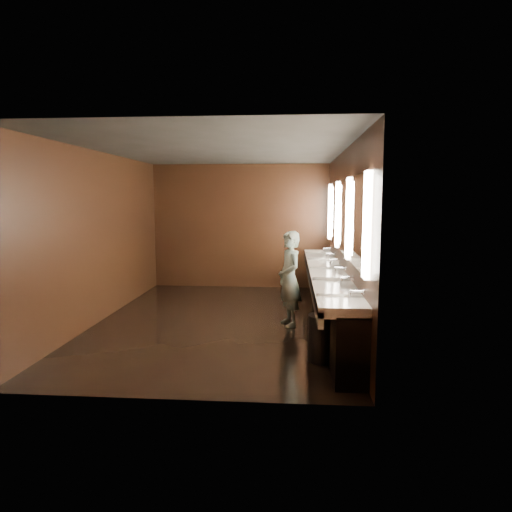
{
  "coord_description": "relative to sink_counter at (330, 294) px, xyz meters",
  "views": [
    {
      "loc": [
        1.17,
        -7.34,
        2.04
      ],
      "look_at": [
        0.59,
        0.0,
        1.1
      ],
      "focal_mm": 32.0,
      "sensor_mm": 36.0,
      "label": 1
    }
  ],
  "objects": [
    {
      "name": "sink_counter",
      "position": [
        0.0,
        0.0,
        0.0
      ],
      "size": [
        0.55,
        5.4,
        1.01
      ],
      "color": "black",
      "rests_on": "floor"
    },
    {
      "name": "ceiling",
      "position": [
        -1.79,
        -0.0,
        2.3
      ],
      "size": [
        4.0,
        6.0,
        0.02
      ],
      "primitive_type": "cube",
      "color": "#2D2D2B",
      "rests_on": "wall_back"
    },
    {
      "name": "mirror_band",
      "position": [
        0.19,
        -0.0,
        1.25
      ],
      "size": [
        0.06,
        5.03,
        1.15
      ],
      "color": "#FAE9CF",
      "rests_on": "wall_right"
    },
    {
      "name": "wall_left",
      "position": [
        -3.79,
        -0.0,
        0.9
      ],
      "size": [
        0.02,
        6.0,
        2.8
      ],
      "primitive_type": "cube",
      "color": "black",
      "rests_on": "floor"
    },
    {
      "name": "person",
      "position": [
        -0.65,
        -0.15,
        0.26
      ],
      "size": [
        0.54,
        0.65,
        1.52
      ],
      "primitive_type": "imported",
      "rotation": [
        0.0,
        0.0,
        -1.21
      ],
      "color": "#8BCBD0",
      "rests_on": "floor"
    },
    {
      "name": "floor",
      "position": [
        -1.79,
        -0.0,
        -0.5
      ],
      "size": [
        6.0,
        6.0,
        0.0
      ],
      "primitive_type": "plane",
      "color": "black",
      "rests_on": "ground"
    },
    {
      "name": "wall_right",
      "position": [
        0.21,
        -0.0,
        0.9
      ],
      "size": [
        0.02,
        6.0,
        2.8
      ],
      "primitive_type": "cube",
      "color": "black",
      "rests_on": "floor"
    },
    {
      "name": "wall_back",
      "position": [
        -1.79,
        3.0,
        0.9
      ],
      "size": [
        4.0,
        0.02,
        2.8
      ],
      "primitive_type": "cube",
      "color": "black",
      "rests_on": "floor"
    },
    {
      "name": "trash_bin",
      "position": [
        -0.22,
        -1.75,
        -0.2
      ],
      "size": [
        0.46,
        0.46,
        0.59
      ],
      "primitive_type": "cylinder",
      "rotation": [
        0.0,
        0.0,
        -0.26
      ],
      "color": "black",
      "rests_on": "floor"
    },
    {
      "name": "wall_front",
      "position": [
        -1.79,
        -3.0,
        0.9
      ],
      "size": [
        4.0,
        0.02,
        2.8
      ],
      "primitive_type": "cube",
      "color": "black",
      "rests_on": "floor"
    }
  ]
}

